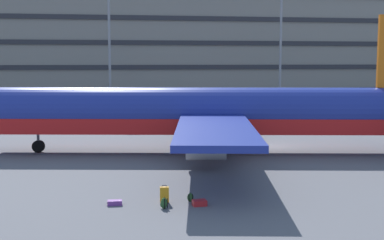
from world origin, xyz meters
name	(u,v)px	position (x,y,z in m)	size (l,w,h in m)	color
ground_plane	(265,146)	(0.00, 0.00, 0.00)	(600.00, 600.00, 0.00)	#5B5B60
terminal_structure	(178,45)	(0.00, 51.92, 9.41)	(130.03, 20.40, 18.83)	gray
airliner	(204,113)	(-5.25, -2.00, 2.90)	(36.59, 29.82, 9.98)	navy
light_mast_left	(109,13)	(-11.86, 34.96, 13.24)	(1.80, 0.50, 23.07)	gray
light_mast_center_left	(281,16)	(13.00, 34.96, 13.18)	(1.80, 0.50, 22.95)	gray
suitcase_purple	(164,195)	(-9.54, -14.91, 0.42)	(0.43, 0.29, 0.90)	orange
suitcase_scuffed	(200,203)	(-7.97, -15.61, 0.13)	(0.71, 0.52, 0.27)	#B21E23
suitcase_black	(115,203)	(-11.89, -14.88, 0.11)	(0.71, 0.38, 0.22)	#72388C
backpack_red	(164,203)	(-9.67, -15.83, 0.25)	(0.43, 0.43, 0.57)	#264C26
backpack_large	(190,197)	(-8.28, -14.86, 0.21)	(0.32, 0.25, 0.48)	#264C26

